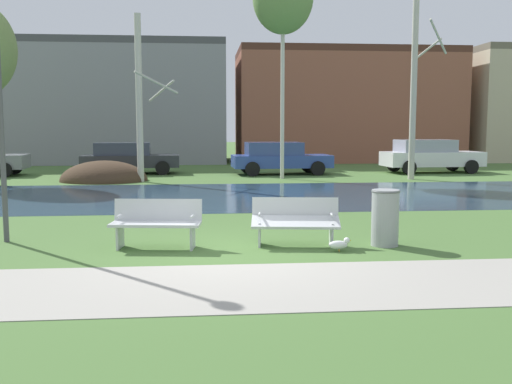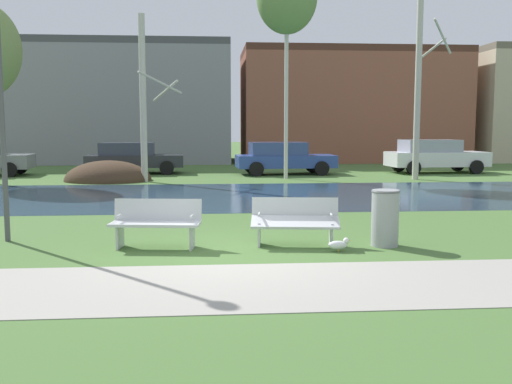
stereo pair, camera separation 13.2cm
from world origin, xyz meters
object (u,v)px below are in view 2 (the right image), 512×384
(bench_left, at_px, (156,222))
(trash_bin, at_px, (385,217))
(parked_hatch_third_blue, at_px, (283,157))
(parked_sedan_second_dark, at_px, (133,157))
(seagull, at_px, (339,244))
(bench_right, at_px, (295,220))
(parked_wagon_fourth_white, at_px, (435,156))

(bench_left, distance_m, trash_bin, 4.16)
(parked_hatch_third_blue, bearing_deg, trash_bin, -90.43)
(parked_sedan_second_dark, bearing_deg, trash_bin, -68.11)
(parked_sedan_second_dark, height_order, parked_hatch_third_blue, parked_hatch_third_blue)
(seagull, bearing_deg, bench_right, 139.27)
(bench_left, xyz_separation_m, trash_bin, (4.16, -0.16, 0.06))
(trash_bin, relative_size, parked_hatch_third_blue, 0.23)
(bench_left, relative_size, trash_bin, 1.60)
(bench_left, relative_size, bench_right, 1.00)
(bench_right, distance_m, trash_bin, 1.64)
(bench_right, xyz_separation_m, parked_wagon_fourth_white, (8.95, 15.97, 0.34))
(parked_sedan_second_dark, bearing_deg, parked_hatch_third_blue, -7.37)
(seagull, bearing_deg, parked_sedan_second_dark, 108.60)
(trash_bin, bearing_deg, bench_right, 174.57)
(bench_right, distance_m, parked_hatch_third_blue, 15.82)
(trash_bin, relative_size, parked_sedan_second_dark, 0.23)
(parked_wagon_fourth_white, bearing_deg, parked_hatch_third_blue, -178.01)
(bench_left, height_order, parked_wagon_fourth_white, parked_wagon_fourth_white)
(parked_sedan_second_dark, xyz_separation_m, parked_hatch_third_blue, (6.85, -0.89, 0.01))
(bench_right, bearing_deg, parked_hatch_third_blue, 83.63)
(trash_bin, relative_size, seagull, 2.53)
(parked_sedan_second_dark, bearing_deg, bench_right, -72.93)
(seagull, bearing_deg, parked_wagon_fourth_white, 63.49)
(trash_bin, distance_m, parked_hatch_third_blue, 15.87)
(bench_right, distance_m, parked_sedan_second_dark, 17.37)
(trash_bin, xyz_separation_m, parked_wagon_fourth_white, (7.31, 16.12, 0.28))
(trash_bin, distance_m, parked_wagon_fourth_white, 17.70)
(bench_right, bearing_deg, trash_bin, -5.43)
(bench_left, height_order, parked_hatch_third_blue, parked_hatch_third_blue)
(bench_left, distance_m, parked_sedan_second_dark, 16.80)
(parked_sedan_second_dark, bearing_deg, parked_wagon_fourth_white, -2.60)
(bench_left, height_order, trash_bin, trash_bin)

